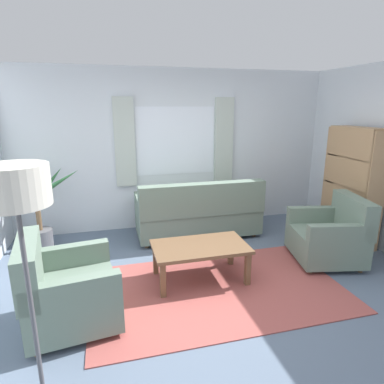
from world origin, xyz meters
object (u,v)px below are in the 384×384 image
object	(u,v)px
couch	(199,214)
bookshelf	(351,184)
standing_lamp	(17,205)
potted_plant	(38,207)
coffee_table	(200,250)
armchair_left	(65,290)
armchair_right	(331,236)

from	to	relation	value
couch	bookshelf	bearing A→B (deg)	160.87
standing_lamp	potted_plant	bearing A→B (deg)	99.28
coffee_table	armchair_left	bearing A→B (deg)	-162.07
potted_plant	bookshelf	world-z (taller)	bookshelf
armchair_right	standing_lamp	distance (m)	3.76
couch	bookshelf	distance (m)	2.32
armchair_left	potted_plant	xyz separation A→B (m)	(-0.52, 1.90, 0.28)
armchair_right	couch	bearing A→B (deg)	-118.99
couch	armchair_right	world-z (taller)	couch
armchair_left	armchair_right	xyz separation A→B (m)	(3.25, 0.51, 0.00)
armchair_right	coffee_table	distance (m)	1.80
armchair_left	potted_plant	bearing A→B (deg)	7.62
bookshelf	coffee_table	bearing A→B (deg)	102.72
couch	coffee_table	xyz separation A→B (m)	(-0.35, -1.30, 0.01)
potted_plant	bookshelf	bearing A→B (deg)	-11.12
armchair_right	standing_lamp	size ratio (longest dim) A/B	0.59
bookshelf	armchair_right	bearing A→B (deg)	127.56
coffee_table	bookshelf	size ratio (longest dim) A/B	0.64
coffee_table	couch	bearing A→B (deg)	74.84
armchair_left	bookshelf	size ratio (longest dim) A/B	0.55
armchair_right	coffee_table	xyz separation A→B (m)	(-1.80, -0.04, 0.03)
armchair_left	standing_lamp	bearing A→B (deg)	168.20
potted_plant	standing_lamp	distance (m)	2.95
armchair_right	potted_plant	bearing A→B (deg)	-98.33
potted_plant	standing_lamp	world-z (taller)	standing_lamp
couch	armchair_left	size ratio (longest dim) A/B	2.02
couch	potted_plant	size ratio (longest dim) A/B	1.51
couch	armchair_left	bearing A→B (deg)	44.53
armchair_left	armchair_right	size ratio (longest dim) A/B	0.95
potted_plant	standing_lamp	bearing A→B (deg)	-80.72
potted_plant	bookshelf	size ratio (longest dim) A/B	0.73
armchair_right	potted_plant	size ratio (longest dim) A/B	0.79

